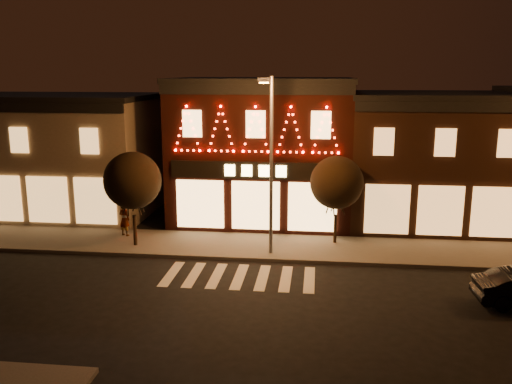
# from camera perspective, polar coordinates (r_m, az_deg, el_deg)

# --- Properties ---
(ground) EXTENTS (120.00, 120.00, 0.00)m
(ground) POSITION_cam_1_polar(r_m,az_deg,el_deg) (19.99, -3.46, -13.05)
(ground) COLOR black
(ground) RESTS_ON ground
(sidewalk_far) EXTENTS (44.00, 4.00, 0.15)m
(sidewalk_far) POSITION_cam_1_polar(r_m,az_deg,el_deg) (27.15, 3.70, -5.86)
(sidewalk_far) COLOR #47423D
(sidewalk_far) RESTS_ON ground
(building_left) EXTENTS (12.20, 8.28, 7.30)m
(building_left) POSITION_cam_1_polar(r_m,az_deg,el_deg) (36.00, -20.29, 3.82)
(building_left) COLOR #7E705A
(building_left) RESTS_ON ground
(building_pulp) EXTENTS (10.20, 8.34, 8.30)m
(building_pulp) POSITION_cam_1_polar(r_m,az_deg,el_deg) (32.20, 0.81, 4.55)
(building_pulp) COLOR black
(building_pulp) RESTS_ON ground
(building_right_a) EXTENTS (9.20, 8.28, 7.50)m
(building_right_a) POSITION_cam_1_polar(r_m,az_deg,el_deg) (32.70, 17.63, 3.38)
(building_right_a) COLOR #361E13
(building_right_a) RESTS_ON ground
(streetlamp_mid) EXTENTS (0.55, 1.91, 8.31)m
(streetlamp_mid) POSITION_cam_1_polar(r_m,az_deg,el_deg) (24.77, 1.51, 4.16)
(streetlamp_mid) COLOR #59595E
(streetlamp_mid) RESTS_ON sidewalk_far
(tree_left) EXTENTS (2.81, 2.81, 4.70)m
(tree_left) POSITION_cam_1_polar(r_m,az_deg,el_deg) (27.12, -12.87, 1.18)
(tree_left) COLOR black
(tree_left) RESTS_ON sidewalk_far
(tree_right) EXTENTS (2.65, 2.65, 4.43)m
(tree_right) POSITION_cam_1_polar(r_m,az_deg,el_deg) (27.18, 8.49, 0.98)
(tree_right) COLOR black
(tree_right) RESTS_ON sidewalk_far
(pedestrian) EXTENTS (0.76, 0.64, 1.77)m
(pedestrian) POSITION_cam_1_polar(r_m,az_deg,el_deg) (29.41, -13.68, -2.80)
(pedestrian) COLOR gray
(pedestrian) RESTS_ON sidewalk_far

